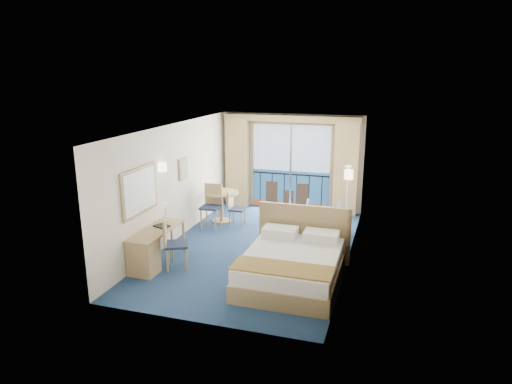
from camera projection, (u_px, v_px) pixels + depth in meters
name	position (u px, v px, depth m)	size (l,w,h in m)	color
floor	(257.00, 248.00, 10.20)	(6.50, 6.50, 0.00)	navy
room_walls	(258.00, 170.00, 9.74)	(4.04, 6.54, 2.72)	silver
balcony_door	(291.00, 169.00, 12.87)	(2.36, 0.03, 2.52)	navy
curtain_left	(237.00, 163.00, 13.14)	(0.65, 0.22, 2.55)	tan
curtain_right	(346.00, 169.00, 12.26)	(0.65, 0.22, 2.55)	tan
pelmet	(291.00, 119.00, 12.39)	(3.80, 0.25, 0.18)	tan
mirror	(140.00, 191.00, 8.98)	(0.05, 1.25, 0.95)	tan
wall_print	(183.00, 169.00, 10.76)	(0.04, 0.42, 0.52)	tan
sconce_left	(162.00, 167.00, 9.72)	(0.18, 0.18, 0.18)	beige
sconce_right	(349.00, 175.00, 9.03)	(0.18, 0.18, 0.18)	beige
bed	(292.00, 265.00, 8.51)	(1.91, 2.27, 1.20)	tan
nightstand	(338.00, 241.00, 9.82)	(0.46, 0.44, 0.60)	tan
phone	(336.00, 226.00, 9.71)	(0.19, 0.15, 0.09)	white
armchair	(323.00, 217.00, 11.10)	(0.81, 0.84, 0.76)	#444A53
floor_lamp	(348.00, 179.00, 11.93)	(0.20, 0.20, 1.45)	silver
desk	(147.00, 252.00, 8.92)	(0.54, 1.56, 0.73)	tan
desk_chair	(172.00, 240.00, 9.02)	(0.60, 0.60, 1.05)	#1E2947
folder	(162.00, 226.00, 9.40)	(0.30, 0.23, 0.03)	black
desk_lamp	(165.00, 208.00, 9.63)	(0.11, 0.11, 0.40)	silver
round_table	(221.00, 199.00, 11.86)	(0.89, 0.89, 0.80)	tan
table_chair_a	(234.00, 206.00, 11.61)	(0.40, 0.39, 0.89)	#1E2947
table_chair_b	(212.00, 203.00, 11.52)	(0.48, 0.49, 1.08)	#1E2947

